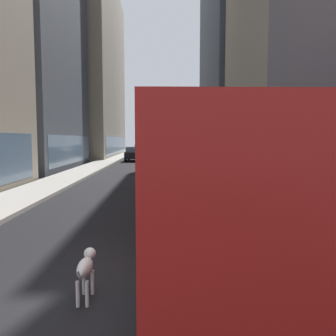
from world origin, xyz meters
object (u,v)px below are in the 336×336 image
object	(u,v)px
pedestrian_with_handbag	(324,179)
pedestrian_in_coat	(334,186)
car_blue_hatchback	(141,150)
car_black_suv	(134,154)
car_silver_sedan	(193,160)
dalmatian_dog	(86,267)
car_red_coupe	(201,165)
transit_bus	(198,166)

from	to	relation	value
pedestrian_with_handbag	pedestrian_in_coat	bearing A→B (deg)	-107.02
car_blue_hatchback	car_black_suv	xyz separation A→B (m)	(-0.00, -12.89, 0.00)
car_silver_sedan	car_black_suv	xyz separation A→B (m)	(-5.60, 11.67, 0.00)
pedestrian_in_coat	dalmatian_dog	bearing A→B (deg)	-141.13
car_red_coupe	pedestrian_in_coat	distance (m)	11.37
car_red_coupe	dalmatian_dog	bearing A→B (deg)	-103.02
car_black_suv	dalmatian_dog	distance (m)	33.77
car_black_suv	pedestrian_with_handbag	xyz separation A→B (m)	(9.09, -26.46, 0.19)
car_blue_hatchback	pedestrian_with_handbag	bearing A→B (deg)	-76.99
car_red_coupe	car_black_suv	xyz separation A→B (m)	(-5.60, 17.31, 0.00)
car_blue_hatchback	pedestrian_in_coat	world-z (taller)	pedestrian_in_coat
car_blue_hatchback	pedestrian_in_coat	distance (m)	42.07
transit_bus	car_blue_hatchback	distance (m)	42.81
car_silver_sedan	car_blue_hatchback	world-z (taller)	same
pedestrian_in_coat	car_black_suv	bearing A→B (deg)	106.76
transit_bus	car_black_suv	bearing A→B (deg)	97.66
pedestrian_in_coat	pedestrian_with_handbag	bearing A→B (deg)	72.98
pedestrian_with_handbag	pedestrian_in_coat	world-z (taller)	same
transit_bus	car_silver_sedan	distance (m)	18.15
car_silver_sedan	dalmatian_dog	size ratio (longest dim) A/B	4.33
pedestrian_with_handbag	dalmatian_dog	bearing A→B (deg)	-135.09
car_blue_hatchback	dalmatian_dog	bearing A→B (deg)	-87.78
car_silver_sedan	dalmatian_dog	world-z (taller)	car_silver_sedan
car_red_coupe	car_black_suv	bearing A→B (deg)	107.92
transit_bus	car_blue_hatchback	size ratio (longest dim) A/B	2.54
dalmatian_dog	transit_bus	bearing A→B (deg)	61.24
car_blue_hatchback	pedestrian_in_coat	size ratio (longest dim) A/B	2.69
car_red_coupe	dalmatian_dog	world-z (taller)	car_red_coupe
pedestrian_with_handbag	car_black_suv	bearing A→B (deg)	108.96
pedestrian_in_coat	car_silver_sedan	bearing A→B (deg)	99.98
car_blue_hatchback	dalmatian_dog	size ratio (longest dim) A/B	4.72
car_silver_sedan	car_blue_hatchback	size ratio (longest dim) A/B	0.92
car_silver_sedan	car_red_coupe	size ratio (longest dim) A/B	0.96
car_red_coupe	pedestrian_in_coat	xyz separation A→B (m)	(2.93, -10.99, 0.19)
car_silver_sedan	car_red_coupe	bearing A→B (deg)	-90.00
dalmatian_dog	car_black_suv	bearing A→B (deg)	93.07
car_silver_sedan	pedestrian_with_handbag	distance (m)	15.19
car_red_coupe	dalmatian_dog	xyz separation A→B (m)	(-3.79, -16.40, -0.31)
car_black_suv	car_blue_hatchback	bearing A→B (deg)	90.00
car_blue_hatchback	dalmatian_dog	xyz separation A→B (m)	(1.81, -46.61, -0.31)
car_silver_sedan	car_red_coupe	distance (m)	5.64
pedestrian_with_handbag	pedestrian_in_coat	distance (m)	1.93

